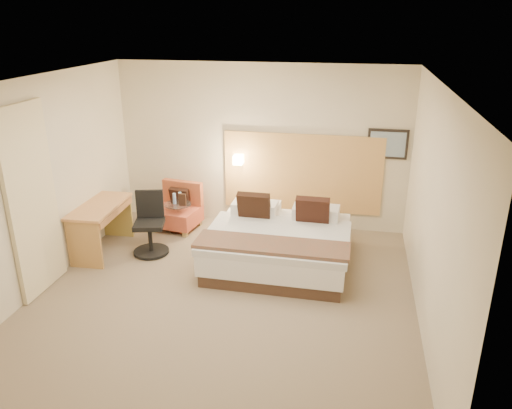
% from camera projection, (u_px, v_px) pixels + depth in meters
% --- Properties ---
extents(floor, '(4.80, 5.00, 0.02)m').
position_uv_depth(floor, '(224.00, 297.00, 6.41)').
color(floor, '#7B6A53').
rests_on(floor, ground).
extents(ceiling, '(4.80, 5.00, 0.02)m').
position_uv_depth(ceiling, '(218.00, 81.00, 5.44)').
color(ceiling, white).
rests_on(ceiling, floor).
extents(wall_back, '(4.80, 0.02, 2.70)m').
position_uv_depth(wall_back, '(261.00, 147.00, 8.23)').
color(wall_back, beige).
rests_on(wall_back, floor).
extents(wall_front, '(4.80, 0.02, 2.70)m').
position_uv_depth(wall_front, '(131.00, 314.00, 3.63)').
color(wall_front, beige).
rests_on(wall_front, floor).
extents(wall_left, '(0.02, 5.00, 2.70)m').
position_uv_depth(wall_left, '(39.00, 185.00, 6.37)').
color(wall_left, beige).
rests_on(wall_left, floor).
extents(wall_right, '(0.02, 5.00, 2.70)m').
position_uv_depth(wall_right, '(433.00, 213.00, 5.48)').
color(wall_right, beige).
rests_on(wall_right, floor).
extents(headboard_panel, '(2.60, 0.04, 1.30)m').
position_uv_depth(headboard_panel, '(302.00, 173.00, 8.20)').
color(headboard_panel, tan).
rests_on(headboard_panel, wall_back).
extents(art_frame, '(0.62, 0.03, 0.47)m').
position_uv_depth(art_frame, '(388.00, 144.00, 7.77)').
color(art_frame, black).
rests_on(art_frame, wall_back).
extents(art_canvas, '(0.54, 0.01, 0.39)m').
position_uv_depth(art_canvas, '(388.00, 144.00, 7.75)').
color(art_canvas, '#758DA1').
rests_on(art_canvas, wall_back).
extents(lamp_arm, '(0.02, 0.12, 0.02)m').
position_uv_depth(lamp_arm, '(239.00, 159.00, 8.28)').
color(lamp_arm, silver).
rests_on(lamp_arm, wall_back).
extents(lamp_shade, '(0.15, 0.15, 0.15)m').
position_uv_depth(lamp_shade, '(238.00, 160.00, 8.22)').
color(lamp_shade, '#F9E7C2').
rests_on(lamp_shade, wall_back).
extents(curtain, '(0.06, 0.90, 2.42)m').
position_uv_depth(curtain, '(32.00, 201.00, 6.18)').
color(curtain, beige).
rests_on(curtain, wall_left).
extents(bottle_a, '(0.05, 0.05, 0.18)m').
position_uv_depth(bottle_a, '(174.00, 198.00, 8.12)').
color(bottle_a, '#8FAADD').
rests_on(bottle_a, side_table).
extents(bottle_b, '(0.05, 0.05, 0.18)m').
position_uv_depth(bottle_b, '(180.00, 197.00, 8.17)').
color(bottle_b, '#7AA0BC').
rests_on(bottle_b, side_table).
extents(menu_folder, '(0.12, 0.05, 0.20)m').
position_uv_depth(menu_folder, '(182.00, 200.00, 8.05)').
color(menu_folder, '#321E14').
rests_on(menu_folder, side_table).
extents(bed, '(2.03, 1.95, 0.97)m').
position_uv_depth(bed, '(280.00, 243.00, 7.18)').
color(bed, '#402B20').
rests_on(bed, floor).
extents(lounge_chair, '(0.81, 0.74, 0.76)m').
position_uv_depth(lounge_chair, '(178.00, 210.00, 8.39)').
color(lounge_chair, '#A8914F').
rests_on(lounge_chair, floor).
extents(side_table, '(0.45, 0.45, 0.50)m').
position_uv_depth(side_table, '(178.00, 216.00, 8.22)').
color(side_table, silver).
rests_on(side_table, floor).
extents(desk, '(0.60, 1.22, 0.75)m').
position_uv_depth(desk, '(102.00, 215.00, 7.44)').
color(desk, tan).
rests_on(desk, floor).
extents(desk_chair, '(0.64, 0.64, 0.94)m').
position_uv_depth(desk_chair, '(150.00, 229.00, 7.47)').
color(desk_chair, black).
rests_on(desk_chair, floor).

